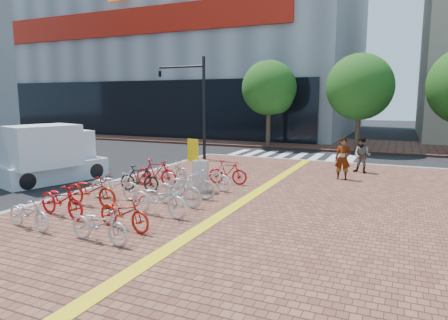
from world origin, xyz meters
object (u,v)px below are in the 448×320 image
at_px(traffic_light_pole, 183,89).
at_px(bike_0, 29,213).
at_px(bike_2, 91,190).
at_px(bike_9, 159,199).
at_px(bike_3, 115,185).
at_px(box_truck, 51,155).
at_px(bike_12, 209,177).
at_px(bike_11, 191,183).
at_px(pedestrian_b, 362,155).
at_px(bike_1, 62,200).
at_px(bike_4, 139,179).
at_px(bike_10, 178,190).
at_px(utility_box, 201,176).
at_px(yellow_sign, 193,155).
at_px(bike_8, 124,212).
at_px(bike_13, 228,172).
at_px(bike_6, 171,169).
at_px(bike_5, 156,173).
at_px(bike_7, 99,224).
at_px(pedestrian_a, 343,159).

bearing_deg(traffic_light_pole, bike_0, -78.50).
distance_m(bike_2, bike_9, 2.50).
bearing_deg(bike_3, box_truck, 63.91).
bearing_deg(bike_12, bike_11, -173.31).
height_order(pedestrian_b, traffic_light_pole, traffic_light_pole).
xyz_separation_m(bike_1, bike_4, (0.11, 3.49, -0.03)).
bearing_deg(pedestrian_b, box_truck, -136.29).
bearing_deg(bike_0, bike_10, -27.14).
relative_size(bike_0, bike_11, 0.95).
xyz_separation_m(bike_0, utility_box, (2.12, 5.46, 0.14)).
xyz_separation_m(bike_3, yellow_sign, (1.80, 2.11, 0.82)).
xyz_separation_m(pedestrian_b, utility_box, (-4.92, -6.26, -0.23)).
relative_size(bike_2, bike_9, 1.00).
relative_size(bike_9, pedestrian_b, 1.22).
relative_size(bike_1, utility_box, 1.66).
height_order(bike_0, bike_1, bike_1).
xyz_separation_m(bike_8, bike_11, (0.02, 3.52, 0.06)).
height_order(bike_11, pedestrian_b, pedestrian_b).
relative_size(bike_0, bike_3, 0.87).
bearing_deg(box_truck, bike_1, -40.59).
bearing_deg(utility_box, bike_9, -84.70).
bearing_deg(bike_13, bike_6, 86.29).
bearing_deg(utility_box, bike_2, -125.23).
bearing_deg(bike_4, yellow_sign, -69.52).
relative_size(bike_4, bike_12, 0.86).
xyz_separation_m(bike_10, bike_12, (-0.10, 2.41, -0.05)).
bearing_deg(bike_8, bike_9, 3.17).
xyz_separation_m(bike_5, bike_7, (2.22, -5.69, -0.07)).
distance_m(bike_0, bike_8, 2.45).
bearing_deg(bike_2, bike_0, -177.35).
distance_m(bike_5, pedestrian_a, 7.59).
relative_size(bike_2, bike_13, 1.25).
relative_size(bike_3, bike_6, 1.16).
height_order(bike_7, bike_8, bike_8).
bearing_deg(box_truck, bike_13, 14.16).
height_order(bike_6, yellow_sign, yellow_sign).
distance_m(bike_0, bike_5, 5.65).
xyz_separation_m(bike_6, bike_7, (2.34, -7.00, 0.02)).
height_order(bike_12, yellow_sign, yellow_sign).
bearing_deg(bike_0, traffic_light_pole, 18.65).
distance_m(bike_0, bike_1, 1.14).
bearing_deg(bike_5, bike_1, 172.87).
bearing_deg(pedestrian_b, bike_1, -108.90).
xyz_separation_m(bike_12, utility_box, (-0.15, -0.42, 0.09)).
bearing_deg(bike_6, yellow_sign, -119.34).
height_order(bike_3, pedestrian_a, pedestrian_a).
relative_size(bike_3, traffic_light_pole, 0.33).
bearing_deg(bike_6, bike_12, -105.53).
bearing_deg(bike_9, bike_0, 137.80).
bearing_deg(bike_8, bike_1, 94.58).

